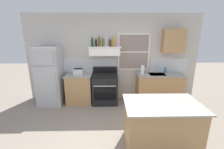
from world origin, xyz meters
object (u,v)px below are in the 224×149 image
bottle_brown_stout (110,43)px  paper_towel_roll (143,70)px  dish_soap_bottle (165,70)px  bottle_balsamic_dark (96,43)px  bottle_olive_oil_square (103,43)px  bottle_rose_pink (117,42)px  bottle_dark_green_wine (92,43)px  toaster (78,72)px  refrigerator (50,76)px  bottle_champagne_gold_foil (113,42)px  stove_range (105,88)px  bottle_clear_tall (106,42)px  kitchen_island (161,125)px  bottle_amber_wine (99,42)px

bottle_brown_stout → paper_towel_roll: bottle_brown_stout is taller
dish_soap_bottle → bottle_balsamic_dark: bearing=179.8°
bottle_brown_stout → dish_soap_bottle: (1.72, 0.05, -0.84)m
bottle_olive_oil_square → bottle_rose_pink: 0.42m
paper_towel_roll → bottle_dark_green_wine: bearing=179.9°
toaster → bottle_rose_pink: size_ratio=1.03×
bottle_dark_green_wine → bottle_brown_stout: (0.52, 0.05, -0.02)m
refrigerator → dish_soap_bottle: (3.53, 0.16, 0.12)m
refrigerator → bottle_brown_stout: bearing=3.6°
bottle_champagne_gold_foil → dish_soap_bottle: bottle_champagne_gold_foil is taller
stove_range → dish_soap_bottle: (1.88, 0.14, 0.54)m
bottle_champagne_gold_foil → paper_towel_roll: size_ratio=1.21×
bottle_brown_stout → paper_towel_roll: 1.27m
stove_range → bottle_olive_oil_square: bottle_olive_oil_square is taller
bottle_champagne_gold_foil → paper_towel_roll: (0.89, -0.09, -0.84)m
dish_soap_bottle → bottle_brown_stout: bearing=-178.4°
bottle_clear_tall → bottle_dark_green_wine: bearing=-165.2°
refrigerator → bottle_balsamic_dark: 1.71m
stove_range → bottle_clear_tall: 1.43m
paper_towel_roll → kitchen_island: size_ratio=0.19×
bottle_dark_green_wine → kitchen_island: (1.46, -1.99, -1.41)m
bottle_amber_wine → bottle_clear_tall: size_ratio=0.93×
refrigerator → bottle_rose_pink: bottle_rose_pink is taller
bottle_rose_pink → dish_soap_bottle: 1.75m
toaster → bottle_amber_wine: bottle_amber_wine is taller
bottle_rose_pink → dish_soap_bottle: size_ratio=1.60×
bottle_clear_tall → bottle_olive_oil_square: bearing=-168.8°
bottle_brown_stout → bottle_rose_pink: bearing=-11.6°
bottle_amber_wine → paper_towel_roll: bottle_amber_wine is taller
bottle_balsamic_dark → bottle_olive_oil_square: bottle_olive_oil_square is taller
refrigerator → bottle_champagne_gold_foil: 2.16m
bottle_rose_pink → kitchen_island: bottle_rose_pink is taller
stove_range → bottle_balsamic_dark: bottle_balsamic_dark is taller
bottle_dark_green_wine → bottle_brown_stout: bottle_dark_green_wine is taller
toaster → bottle_amber_wine: bearing=11.9°
bottle_clear_tall → bottle_champagne_gold_foil: 0.20m
bottle_amber_wine → kitchen_island: size_ratio=0.22×
refrigerator → bottle_olive_oil_square: (1.60, 0.15, 0.97)m
stove_range → bottle_amber_wine: bottle_amber_wine is taller
bottle_amber_wine → bottle_champagne_gold_foil: 0.41m
bottle_brown_stout → bottle_clear_tall: bearing=152.1°
bottle_amber_wine → paper_towel_roll: bearing=-3.7°
bottle_brown_stout → bottle_champagne_gold_foil: size_ratio=0.69×
bottle_dark_green_wine → bottle_amber_wine: (0.20, 0.08, 0.01)m
refrigerator → bottle_rose_pink: size_ratio=6.08×
stove_range → bottle_brown_stout: 1.39m
bottle_brown_stout → dish_soap_bottle: 1.91m
refrigerator → dish_soap_bottle: 3.54m
bottle_dark_green_wine → dish_soap_bottle: bottle_dark_green_wine is taller
bottle_olive_oil_square → kitchen_island: bottle_olive_oil_square is taller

